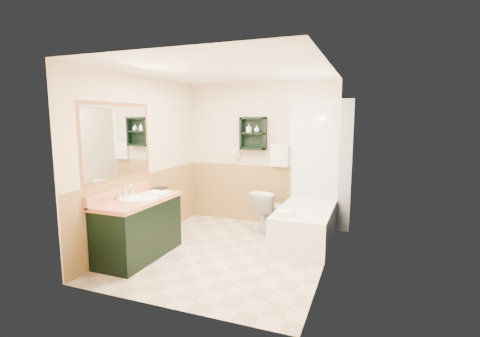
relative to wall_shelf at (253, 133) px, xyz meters
name	(u,v)px	position (x,y,z in m)	size (l,w,h in m)	color
floor	(226,252)	(0.10, -1.41, -1.55)	(3.00, 3.00, 0.00)	beige
back_wall	(261,154)	(0.10, 0.11, -0.35)	(2.60, 0.04, 2.40)	#FFE7C7
left_wall	(142,160)	(-1.22, -1.41, -0.35)	(0.04, 3.00, 2.40)	#FFE7C7
right_wall	(329,170)	(1.42, -1.41, -0.35)	(0.04, 3.00, 2.40)	#FFE7C7
ceiling	(225,69)	(0.10, -1.41, 0.87)	(2.60, 3.00, 0.04)	white
wainscot_left	(146,208)	(-1.19, -1.41, -1.05)	(2.98, 2.98, 1.00)	tan
wainscot_back	(260,194)	(0.10, 0.08, -1.05)	(2.58, 2.58, 1.00)	tan
mirror_frame	(118,142)	(-1.17, -1.96, -0.05)	(1.30, 1.30, 1.00)	brown
mirror_glass	(118,142)	(-1.17, -1.96, -0.05)	(1.20, 1.20, 0.90)	white
tile_right	(332,173)	(1.38, -0.66, -0.50)	(1.50, 1.50, 2.10)	white
tile_back	(321,165)	(1.13, 0.07, -0.50)	(0.95, 0.95, 2.10)	white
tile_accent	(334,111)	(1.37, -0.66, 0.35)	(1.50, 1.50, 0.10)	#154C34
wall_shelf	(253,133)	(0.00, 0.00, 0.00)	(0.45, 0.15, 0.55)	black
hair_dryer	(237,153)	(-0.30, 0.02, -0.35)	(0.10, 0.24, 0.18)	white
towel_bar	(280,146)	(0.45, 0.04, -0.20)	(0.40, 0.06, 0.40)	white
curtain_rod	(280,104)	(0.63, -0.66, 0.45)	(0.03, 0.03, 1.60)	silver
shower_curtain	(282,162)	(0.63, -0.48, -0.40)	(1.05, 1.05, 1.70)	#B8A98B
vanity	(139,228)	(-0.89, -1.96, -1.16)	(0.59, 1.23, 0.78)	black
bathtub	(306,224)	(1.03, -0.60, -1.30)	(0.76, 1.50, 0.51)	white
toilet	(270,211)	(0.41, -0.34, -1.21)	(0.38, 0.69, 0.67)	white
counter_towel	(156,193)	(-0.80, -1.69, -0.75)	(0.30, 0.23, 0.04)	white
vanity_book	(153,181)	(-1.06, -1.37, -0.65)	(0.18, 0.02, 0.24)	black
tub_towel	(285,213)	(0.84, -1.13, -1.01)	(0.24, 0.20, 0.07)	white
soap_bottle_a	(249,130)	(-0.08, -0.01, 0.05)	(0.07, 0.14, 0.07)	white
soap_bottle_b	(257,130)	(0.07, -0.01, 0.06)	(0.09, 0.12, 0.09)	white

